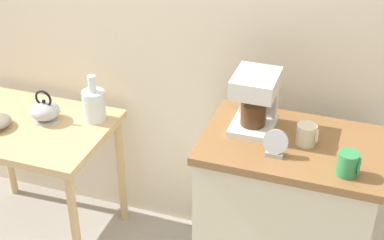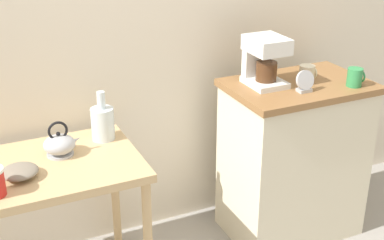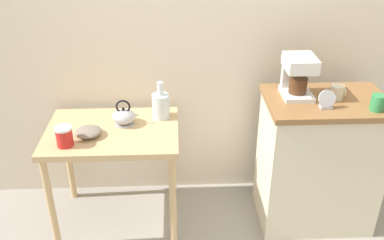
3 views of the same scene
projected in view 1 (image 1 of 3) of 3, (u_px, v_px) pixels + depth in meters
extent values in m
cube|color=tan|center=(27.00, 128.00, 2.88)|extent=(0.83, 0.60, 0.04)
cylinder|color=tan|center=(76.00, 231.00, 2.75)|extent=(0.04, 0.04, 0.68)
cylinder|color=tan|center=(6.00, 146.00, 3.38)|extent=(0.04, 0.04, 0.68)
cylinder|color=tan|center=(121.00, 171.00, 3.17)|extent=(0.04, 0.04, 0.68)
cube|color=beige|center=(284.00, 229.00, 2.61)|extent=(0.73, 0.48, 0.88)
cube|color=olive|center=(293.00, 146.00, 2.38)|extent=(0.76, 0.51, 0.04)
cylinder|color=#B2B5BA|center=(46.00, 119.00, 2.90)|extent=(0.13, 0.13, 0.01)
ellipsoid|color=#B2B5BA|center=(45.00, 111.00, 2.88)|extent=(0.15, 0.15, 0.09)
cone|color=#B2B5BA|center=(57.00, 112.00, 2.85)|extent=(0.07, 0.03, 0.05)
sphere|color=black|center=(44.00, 101.00, 2.85)|extent=(0.02, 0.02, 0.02)
torus|color=black|center=(43.00, 99.00, 2.84)|extent=(0.09, 0.01, 0.09)
cylinder|color=silver|center=(94.00, 106.00, 2.86)|extent=(0.11, 0.11, 0.16)
cylinder|color=silver|center=(92.00, 84.00, 2.80)|extent=(0.04, 0.04, 0.09)
cube|color=white|center=(253.00, 125.00, 2.45)|extent=(0.18, 0.22, 0.03)
cube|color=white|center=(259.00, 93.00, 2.46)|extent=(0.16, 0.05, 0.26)
cube|color=white|center=(256.00, 83.00, 2.35)|extent=(0.18, 0.22, 0.08)
cylinder|color=#4C2D19|center=(253.00, 114.00, 2.41)|extent=(0.11, 0.11, 0.10)
cylinder|color=beige|center=(306.00, 134.00, 2.33)|extent=(0.08, 0.08, 0.09)
torus|color=beige|center=(317.00, 136.00, 2.32)|extent=(0.01, 0.06, 0.06)
cylinder|color=#338C4C|center=(348.00, 164.00, 2.15)|extent=(0.08, 0.08, 0.10)
torus|color=#338C4C|center=(359.00, 166.00, 2.14)|extent=(0.01, 0.06, 0.06)
cube|color=#B2B5BA|center=(275.00, 153.00, 2.28)|extent=(0.07, 0.05, 0.02)
cylinder|color=#B2B5BA|center=(276.00, 142.00, 2.25)|extent=(0.10, 0.05, 0.10)
cylinder|color=black|center=(276.00, 142.00, 2.25)|extent=(0.09, 0.03, 0.08)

